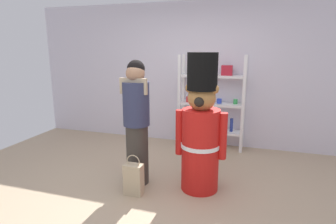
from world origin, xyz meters
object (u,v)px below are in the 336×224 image
merchandise_shelf (211,100)px  teddy_bear_guard (201,131)px  shopping_bag (134,179)px  person_shopper (137,120)px

merchandise_shelf → teddy_bear_guard: size_ratio=0.96×
merchandise_shelf → shopping_bag: (-0.63, -2.02, -0.67)m
teddy_bear_guard → shopping_bag: size_ratio=3.35×
teddy_bear_guard → shopping_bag: (-0.75, -0.39, -0.58)m
person_shopper → shopping_bag: person_shopper is taller
teddy_bear_guard → person_shopper: teddy_bear_guard is taller
shopping_bag → merchandise_shelf: bearing=72.8°
merchandise_shelf → teddy_bear_guard: (0.13, -1.63, -0.09)m
merchandise_shelf → shopping_bag: size_ratio=3.22×
merchandise_shelf → person_shopper: (-0.70, -1.71, -0.00)m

